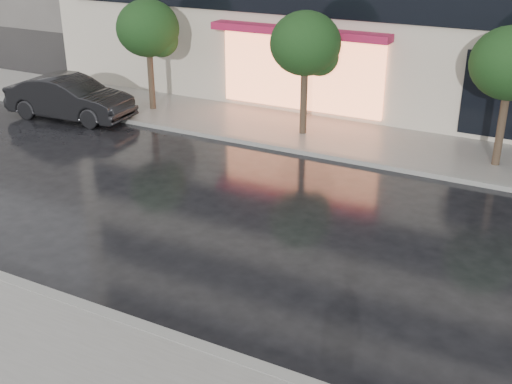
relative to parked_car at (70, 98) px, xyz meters
The scene contains 7 objects.
ground 13.57m from the parked_car, 35.79° to the right, with size 120.00×120.00×0.00m, color black.
sidewalk_far 11.25m from the parked_car, 11.96° to the left, with size 60.00×3.50×0.12m, color slate.
curb_near 14.17m from the parked_car, 39.07° to the right, with size 60.00×0.25×0.14m, color gray.
curb_far 11.03m from the parked_car, ahead, with size 60.00×0.25×0.14m, color gray.
tree_far_west 3.65m from the parked_car, 45.79° to the left, with size 2.20×2.20×3.99m.
tree_mid_west 8.60m from the parked_car, 14.67° to the left, with size 2.20×2.20×3.99m.
parked_car is the anchor object (origin of this frame).
Camera 1 is at (5.07, -8.20, 6.66)m, focal length 45.00 mm.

